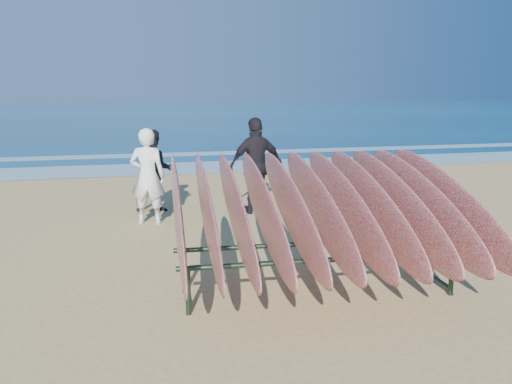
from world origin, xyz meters
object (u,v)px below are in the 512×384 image
person_dark_a (155,171)px  person_dark_b (256,166)px  surfboard_rack (319,208)px  person_white (148,176)px

person_dark_a → person_dark_b: (1.84, -0.58, 0.12)m
surfboard_rack → person_dark_a: surfboard_rack is taller
person_white → person_dark_b: 2.06m
surfboard_rack → person_dark_b: size_ratio=1.88×
surfboard_rack → person_dark_b: 4.25m
person_dark_a → person_dark_b: 1.94m
person_white → person_dark_a: bearing=-84.3°
surfboard_rack → person_white: 4.21m
surfboard_rack → person_dark_a: bearing=110.8°
person_dark_a → person_dark_b: size_ratio=0.87×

